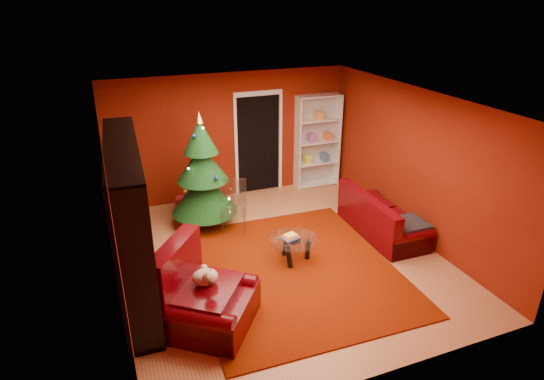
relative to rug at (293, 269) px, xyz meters
name	(u,v)px	position (x,y,z in m)	size (l,w,h in m)	color
floor	(281,258)	(-0.03, 0.43, -0.04)	(5.00, 5.50, 0.05)	#A9653B
ceiling	(282,100)	(-0.03, 0.43, 2.61)	(5.00, 5.50, 0.05)	silver
wall_back	(230,136)	(-0.03, 3.20, 1.29)	(5.00, 0.05, 2.60)	maroon
wall_left	(110,211)	(-2.56, 0.43, 1.29)	(0.05, 5.50, 2.60)	maroon
wall_right	(416,164)	(2.49, 0.43, 1.29)	(0.05, 5.50, 2.60)	maroon
doorway	(258,145)	(0.57, 3.16, 1.04)	(1.06, 0.60, 2.16)	black
rug	(293,269)	(0.00, 0.00, 0.00)	(3.09, 3.60, 0.02)	#6A1701
media_unit	(131,221)	(-2.31, 0.41, 1.10)	(0.44, 2.90, 2.22)	black
christmas_tree	(203,172)	(-0.91, 2.04, 1.04)	(1.22, 1.22, 2.17)	#0F3A13
gift_box_green	(206,205)	(-0.77, 2.59, 0.11)	(0.24, 0.24, 0.24)	#297735
gift_box_red	(182,203)	(-1.19, 2.87, 0.11)	(0.23, 0.23, 0.23)	#A41A28
white_bookshelf	(317,142)	(1.88, 3.00, 1.01)	(0.97, 0.35, 2.10)	white
armchair	(208,295)	(-1.53, -0.76, 0.46)	(1.19, 1.19, 0.93)	#410208
dog	(205,277)	(-1.54, -0.69, 0.68)	(0.40, 0.30, 0.30)	#CCAE8F
sofa	(383,213)	(1.99, 0.52, 0.38)	(1.84, 0.83, 0.79)	#410208
coffee_table	(294,250)	(0.12, 0.24, 0.20)	(0.81, 0.81, 0.51)	gray
acrylic_chair	(234,211)	(-0.51, 1.50, 0.43)	(0.45, 0.50, 0.89)	#66605B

